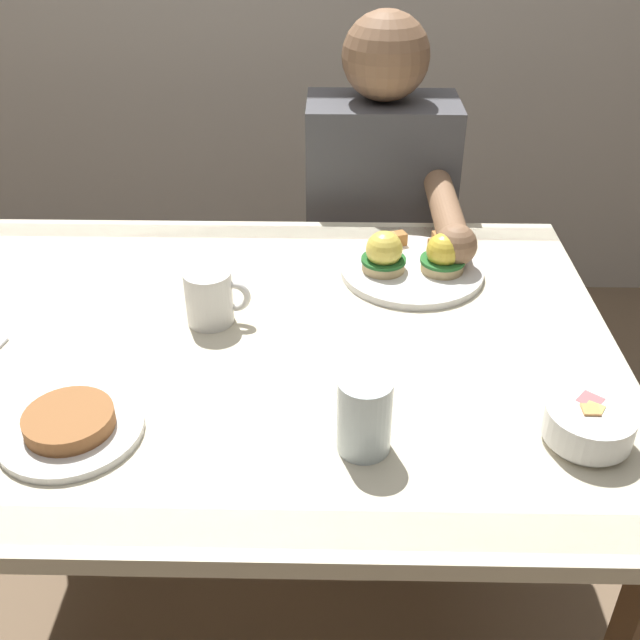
{
  "coord_description": "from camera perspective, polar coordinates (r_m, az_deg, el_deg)",
  "views": [
    {
      "loc": [
        0.13,
        -1.01,
        1.44
      ],
      "look_at": [
        0.11,
        0.0,
        0.78
      ],
      "focal_mm": 41.83,
      "sensor_mm": 36.0,
      "label": 1
    }
  ],
  "objects": [
    {
      "name": "ground_plane",
      "position": [
        1.76,
        -3.96,
        -21.74
      ],
      "size": [
        6.0,
        6.0,
        0.0
      ],
      "primitive_type": "plane",
      "color": "#7F664C"
    },
    {
      "name": "dining_table",
      "position": [
        1.3,
        -5.01,
        -5.36
      ],
      "size": [
        1.2,
        0.9,
        0.74
      ],
      "color": "beige",
      "rests_on": "ground_plane"
    },
    {
      "name": "eggs_benedict_plate",
      "position": [
        1.42,
        7.07,
        4.42
      ],
      "size": [
        0.27,
        0.27,
        0.09
      ],
      "color": "white",
      "rests_on": "dining_table"
    },
    {
      "name": "fruit_bowl",
      "position": [
        1.08,
        19.85,
        -7.55
      ],
      "size": [
        0.12,
        0.12,
        0.06
      ],
      "color": "white",
      "rests_on": "dining_table"
    },
    {
      "name": "coffee_mug",
      "position": [
        1.26,
        -8.4,
        1.86
      ],
      "size": [
        0.11,
        0.08,
        0.09
      ],
      "color": "white",
      "rests_on": "dining_table"
    },
    {
      "name": "water_glass_near",
      "position": [
        1.0,
        3.4,
        -7.64
      ],
      "size": [
        0.07,
        0.07,
        0.11
      ],
      "color": "silver",
      "rests_on": "dining_table"
    },
    {
      "name": "side_plate",
      "position": [
        1.1,
        -18.56,
        -7.7
      ],
      "size": [
        0.2,
        0.2,
        0.04
      ],
      "color": "white",
      "rests_on": "dining_table"
    },
    {
      "name": "diner_person",
      "position": [
        1.8,
        4.62,
        6.94
      ],
      "size": [
        0.34,
        0.54,
        1.14
      ],
      "color": "#33333D",
      "rests_on": "ground_plane"
    }
  ]
}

